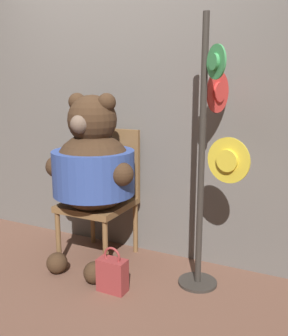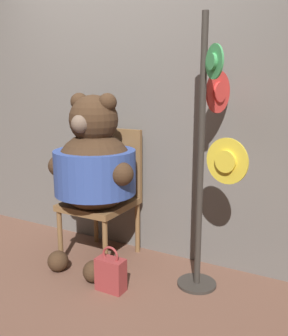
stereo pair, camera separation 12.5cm
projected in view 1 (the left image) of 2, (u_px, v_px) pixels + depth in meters
The scene contains 6 objects.
ground_plane at pixel (86, 273), 2.86m from camera, with size 14.00×14.00×0.00m, color brown.
wall_back at pixel (126, 96), 3.15m from camera, with size 8.00×0.10×2.65m.
chair at pixel (104, 191), 3.09m from camera, with size 0.50×0.54×1.06m.
teddy_bear at pixel (93, 167), 2.87m from camera, with size 0.76×0.68×1.35m.
hat_display_rack at pixel (211, 158), 2.50m from camera, with size 0.48×0.49×1.86m.
handbag_on_ground at pixel (112, 274), 2.59m from camera, with size 0.20×0.11×0.33m.
Camera 1 is at (1.56, -2.16, 1.39)m, focal length 40.00 mm.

